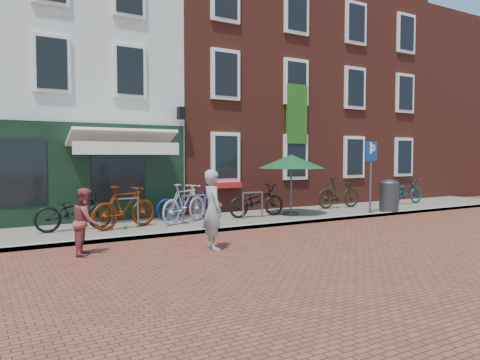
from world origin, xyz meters
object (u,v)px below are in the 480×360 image
bicycle_0 (74,211)px  bicycle_1 (125,207)px  litter_bin (389,194)px  woman (213,210)px  bicycle_6 (406,191)px  bicycle_4 (257,201)px  parking_sign (371,164)px  bicycle_5 (339,193)px  boy (86,221)px  bicycle_3 (185,203)px  bicycle_2 (188,203)px  parasol (291,159)px

bicycle_0 → bicycle_1: (1.22, -0.34, 0.06)m
litter_bin → bicycle_0: bearing=172.9°
litter_bin → woman: size_ratio=0.69×
bicycle_6 → bicycle_4: bearing=89.4°
litter_bin → parking_sign: bearing=-176.4°
bicycle_1 → bicycle_5: size_ratio=1.00×
boy → bicycle_6: 13.32m
parking_sign → bicycle_1: size_ratio=1.27×
bicycle_4 → litter_bin: bearing=-101.5°
boy → bicycle_3: boy is taller
bicycle_3 → bicycle_5: 6.51m
woman → bicycle_4: size_ratio=0.88×
boy → bicycle_5: boy is taller
bicycle_1 → bicycle_5: 8.28m
bicycle_1 → litter_bin: bearing=-111.6°
bicycle_5 → bicycle_1: bearing=98.8°
bicycle_0 → parking_sign: bearing=-101.2°
boy → bicycle_2: boy is taller
parasol → bicycle_2: 3.72m
bicycle_5 → bicycle_3: bearing=99.1°
litter_bin → bicycle_5: (-0.82, 1.63, -0.05)m
parasol → bicycle_0: 6.91m
bicycle_4 → bicycle_5: size_ratio=1.03×
bicycle_6 → bicycle_0: bearing=88.1°
bicycle_3 → bicycle_1: bearing=66.1°
parasol → boy: parasol is taller
bicycle_2 → bicycle_4: bearing=-97.1°
bicycle_0 → bicycle_2: bearing=-86.7°
parasol → bicycle_5: 3.05m
boy → bicycle_1: size_ratio=0.72×
parking_sign → bicycle_6: parking_sign is taller
bicycle_1 → bicycle_3: bearing=-102.0°
bicycle_0 → bicycle_1: size_ratio=1.03×
parking_sign → bicycle_0: bearing=171.8°
parking_sign → boy: bearing=-172.3°
woman → bicycle_3: 3.37m
woman → bicycle_2: woman is taller
parasol → bicycle_4: size_ratio=1.12×
parking_sign → woman: parking_sign is taller
parasol → bicycle_0: size_ratio=1.12×
boy → bicycle_3: (3.25, 2.41, -0.02)m
parking_sign → woman: bearing=-163.0°
woman → boy: bearing=76.0°
litter_bin → bicycle_3: bearing=171.8°
woman → bicycle_5: (7.23, 3.86, -0.19)m
litter_bin → bicycle_4: (-4.78, 1.14, -0.10)m
parasol → bicycle_5: (2.70, 0.63, -1.27)m
bicycle_4 → bicycle_1: bearing=94.6°
woman → bicycle_6: size_ratio=0.88×
bicycle_2 → bicycle_5: size_ratio=1.03×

